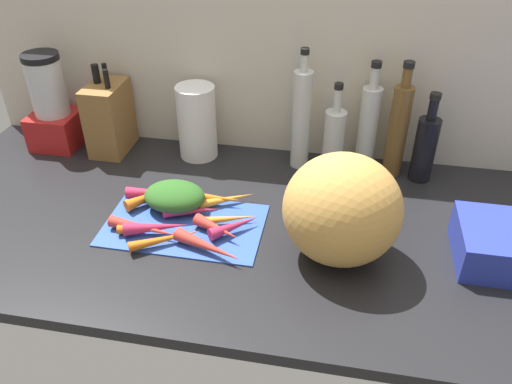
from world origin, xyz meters
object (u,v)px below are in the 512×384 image
carrot_3 (143,228)px  bottle_2 (368,125)px  carrot_9 (166,239)px  bottle_4 (425,147)px  carrot_0 (209,197)px  carrot_4 (234,226)px  carrot_5 (230,219)px  carrot_11 (208,247)px  bottle_0 (301,119)px  knife_block (109,117)px  carrot_10 (227,199)px  bottle_1 (334,139)px  winter_squash (342,210)px  bottle_3 (398,129)px  blender_appliance (52,107)px  carrot_6 (157,227)px  cutting_board (184,224)px  carrot_2 (156,193)px  paper_towel_roll (197,122)px  carrot_12 (217,228)px  carrot_1 (150,197)px  carrot_7 (192,211)px  carrot_8 (140,229)px

carrot_3 → bottle_2: 68.32cm
carrot_9 → bottle_4: size_ratio=0.67×
carrot_0 → carrot_3: carrot_0 is taller
carrot_4 → carrot_5: 3.57cm
carrot_11 → bottle_0: bearing=70.1°
carrot_3 → knife_block: knife_block is taller
carrot_10 → bottle_1: 35.90cm
winter_squash → bottle_3: (13.27, 39.20, 1.18)cm
winter_squash → blender_appliance: bearing=157.2°
carrot_0 → carrot_6: 17.14cm
cutting_board → bottle_2: bottle_2 is taller
blender_appliance → bottle_2: bearing=2.8°
knife_block → carrot_4: bearing=-36.7°
carrot_6 → bottle_0: (29.98, 39.37, 12.58)cm
carrot_9 → bottle_3: size_ratio=0.52×
carrot_5 → bottle_0: size_ratio=0.39×
cutting_board → carrot_2: carrot_2 is taller
bottle_2 → paper_towel_roll: bearing=-176.6°
carrot_3 → bottle_3: size_ratio=0.54×
carrot_5 → knife_block: knife_block is taller
carrot_12 → bottle_3: (42.29, 37.51, 11.76)cm
carrot_10 → carrot_1: bearing=-171.5°
carrot_0 → bottle_1: (30.31, 24.58, 7.32)cm
winter_squash → bottle_4: bearing=60.8°
carrot_1 → carrot_3: size_ratio=0.76×
carrot_11 → bottle_3: (42.56, 44.48, 11.72)cm
bottle_0 → carrot_9: bearing=-121.9°
bottle_3 → carrot_11: bearing=-133.7°
carrot_2 → bottle_3: (61.71, 25.88, 11.76)cm
carrot_6 → carrot_12: carrot_6 is taller
carrot_1 → bottle_4: (70.66, 26.10, 7.75)cm
carrot_3 → bottle_2: (51.81, 43.21, 10.80)cm
paper_towel_roll → carrot_10: bearing=-59.2°
carrot_0 → carrot_7: carrot_0 is taller
carrot_8 → bottle_0: bottle_0 is taller
blender_appliance → bottle_0: bottle_0 is taller
carrot_7 → carrot_11: (7.71, -12.93, 0.20)cm
bottle_0 → carrot_4: bearing=-108.4°
carrot_11 → paper_towel_roll: paper_towel_roll is taller
cutting_board → carrot_8: size_ratio=3.57×
bottle_1 → bottle_3: (17.09, 0.81, 4.37)cm
carrot_7 → bottle_0: (23.63, 31.08, 12.82)cm
paper_towel_roll → carrot_7: bearing=-77.3°
carrot_3 → bottle_0: (33.10, 40.02, 12.80)cm
carrot_0 → carrot_2: 14.32cm
carrot_4 → carrot_0: bearing=130.8°
carrot_4 → carrot_11: bearing=-115.7°
carrot_10 → blender_appliance: blender_appliance is taller
carrot_1 → carrot_2: bearing=56.6°
carrot_12 → blender_appliance: 70.63cm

